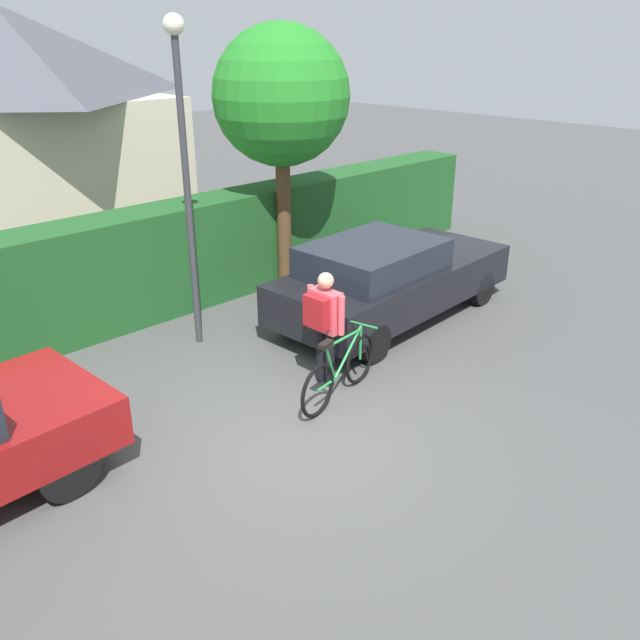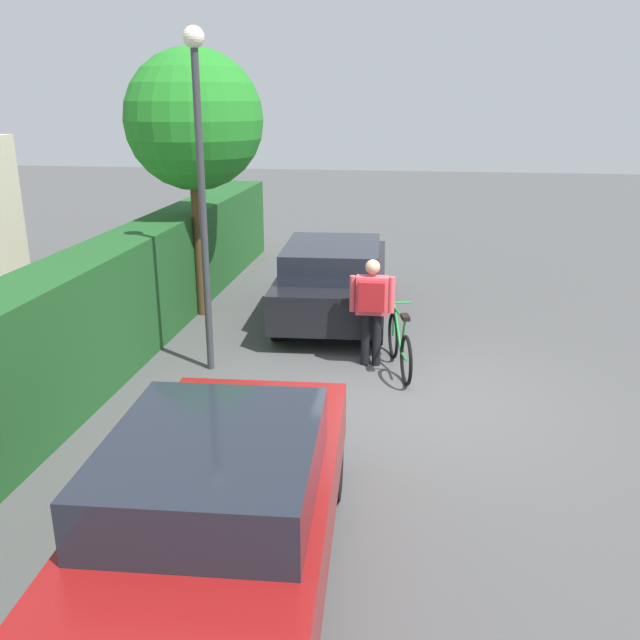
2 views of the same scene
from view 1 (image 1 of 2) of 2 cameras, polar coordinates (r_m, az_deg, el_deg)
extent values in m
plane|color=#4C4C4C|center=(8.01, -1.51, -9.84)|extent=(60.00, 60.00, 0.00)
cube|color=#1F5323|center=(11.01, -17.67, 3.86)|extent=(17.37, 0.90, 1.79)
cube|color=beige|center=(16.32, -24.54, 11.56)|extent=(5.89, 4.99, 3.14)
cylinder|color=black|center=(8.63, -25.95, -7.21)|extent=(0.69, 0.21, 0.68)
cylinder|color=black|center=(7.34, -21.03, -11.95)|extent=(0.69, 0.21, 0.68)
cube|color=black|center=(10.99, 6.38, 3.27)|extent=(4.52, 2.02, 0.64)
cube|color=#1E232D|center=(10.37, 4.62, 5.38)|extent=(2.20, 1.69, 0.48)
cylinder|color=black|center=(12.70, 7.50, 4.52)|extent=(0.60, 0.21, 0.59)
cylinder|color=black|center=(11.89, 13.82, 2.68)|extent=(0.60, 0.21, 0.59)
cylinder|color=black|center=(10.53, -2.19, 0.60)|extent=(0.60, 0.21, 0.59)
cylinder|color=black|center=(9.55, 4.71, -2.01)|extent=(0.60, 0.21, 0.59)
torus|color=black|center=(8.96, 3.49, -3.39)|extent=(0.70, 0.20, 0.70)
torus|color=black|center=(8.19, -0.21, -6.15)|extent=(0.70, 0.20, 0.70)
cylinder|color=#268C3F|center=(8.61, 2.44, -2.80)|extent=(0.66, 0.17, 0.54)
cylinder|color=#268C3F|center=(8.27, 0.90, -3.77)|extent=(0.25, 0.09, 0.57)
cylinder|color=#268C3F|center=(8.40, 2.00, -1.63)|extent=(0.80, 0.20, 0.10)
cylinder|color=#268C3F|center=(8.33, 0.55, -5.64)|extent=(0.39, 0.12, 0.05)
cylinder|color=#268C3F|center=(8.85, 3.53, -1.98)|extent=(0.04, 0.04, 0.49)
cube|color=black|center=(8.06, 0.50, -2.12)|extent=(0.24, 0.14, 0.06)
cylinder|color=#268C3F|center=(8.74, 3.57, -0.35)|extent=(0.13, 0.49, 0.03)
cylinder|color=black|center=(8.96, 0.09, -3.02)|extent=(0.13, 0.13, 0.79)
cylinder|color=black|center=(8.86, 0.86, -3.36)|extent=(0.13, 0.13, 0.79)
cube|color=#DB4C56|center=(8.62, 0.49, 0.82)|extent=(0.21, 0.47, 0.56)
sphere|color=tan|center=(8.47, 0.50, 3.44)|extent=(0.21, 0.21, 0.21)
cylinder|color=#DB4C56|center=(8.80, -0.82, 1.41)|extent=(0.09, 0.09, 0.53)
cylinder|color=#DB4C56|center=(8.44, 1.86, 0.39)|extent=(0.09, 0.09, 0.53)
cube|color=#A7191E|center=(8.51, -0.26, 0.71)|extent=(0.17, 0.37, 0.43)
cylinder|color=#38383D|center=(9.70, -11.36, 9.98)|extent=(0.10, 0.10, 4.39)
sphere|color=#F2EDCC|center=(9.44, -12.57, 23.74)|extent=(0.28, 0.28, 0.28)
cylinder|color=brown|center=(12.13, -3.16, 9.05)|extent=(0.26, 0.26, 2.72)
sphere|color=#258426|center=(11.78, -3.39, 18.82)|extent=(2.35, 2.35, 2.35)
camera|label=2|loc=(6.38, -80.00, -2.15)|focal=38.25mm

